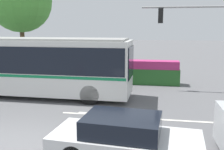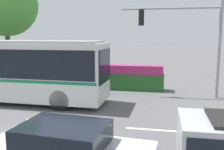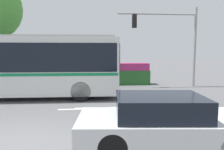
{
  "view_description": "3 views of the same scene",
  "coord_description": "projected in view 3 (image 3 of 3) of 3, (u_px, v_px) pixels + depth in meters",
  "views": [
    {
      "loc": [
        4.81,
        -7.71,
        3.91
      ],
      "look_at": [
        2.99,
        3.11,
        1.88
      ],
      "focal_mm": 42.22,
      "sensor_mm": 36.0,
      "label": 1
    },
    {
      "loc": [
        6.35,
        -6.34,
        3.62
      ],
      "look_at": [
        3.91,
        5.78,
        1.65
      ],
      "focal_mm": 41.31,
      "sensor_mm": 36.0,
      "label": 2
    },
    {
      "loc": [
        2.2,
        -5.66,
        2.44
      ],
      "look_at": [
        3.16,
        5.35,
        1.25
      ],
      "focal_mm": 34.04,
      "sensor_mm": 36.0,
      "label": 3
    }
  ],
  "objects": [
    {
      "name": "ground_plane",
      "position": [
        12.0,
        144.0,
        5.67
      ],
      "size": [
        140.0,
        140.0,
        0.0
      ],
      "primitive_type": "plane",
      "color": "#5B5B5E"
    },
    {
      "name": "city_bus",
      "position": [
        5.0,
        63.0,
        11.23
      ],
      "size": [
        12.06,
        2.73,
        3.28
      ],
      "rotation": [
        0.0,
        0.0,
        -0.02
      ],
      "color": "silver",
      "rests_on": "ground"
    },
    {
      "name": "sedan_foreground",
      "position": [
        162.0,
        122.0,
        5.51
      ],
      "size": [
        4.56,
        2.22,
        1.34
      ],
      "rotation": [
        0.0,
        0.0,
        -0.08
      ],
      "color": "silver",
      "rests_on": "ground"
    },
    {
      "name": "traffic_light_pole",
      "position": [
        174.0,
        34.0,
        14.81
      ],
      "size": [
        5.59,
        0.24,
        5.55
      ],
      "rotation": [
        0.0,
        0.0,
        3.14
      ],
      "color": "gray",
      "rests_on": "ground"
    },
    {
      "name": "flowering_hedge",
      "position": [
        109.0,
        74.0,
        16.02
      ],
      "size": [
        6.09,
        1.05,
        1.62
      ],
      "color": "#286028",
      "rests_on": "ground"
    },
    {
      "name": "lane_stripe_near",
      "position": [
        102.0,
        108.0,
        9.34
      ],
      "size": [
        2.4,
        0.16,
        0.01
      ],
      "primitive_type": "cube",
      "color": "silver",
      "rests_on": "ground"
    },
    {
      "name": "lane_stripe_mid",
      "position": [
        185.0,
        108.0,
        9.32
      ],
      "size": [
        2.4,
        0.16,
        0.01
      ],
      "primitive_type": "cube",
      "color": "silver",
      "rests_on": "ground"
    },
    {
      "name": "lane_stripe_far",
      "position": [
        86.0,
        109.0,
        9.14
      ],
      "size": [
        2.4,
        0.16,
        0.01
      ],
      "primitive_type": "cube",
      "color": "silver",
      "rests_on": "ground"
    }
  ]
}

